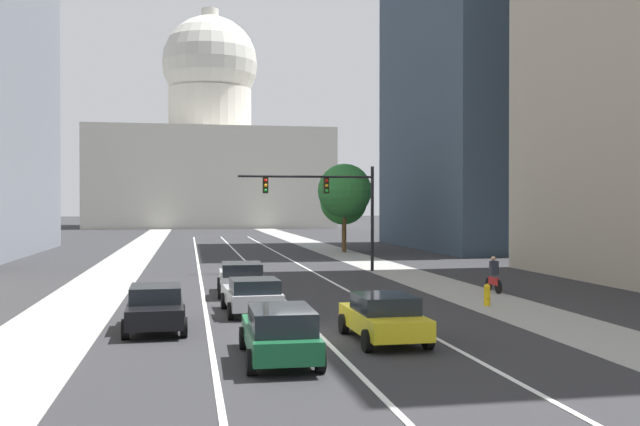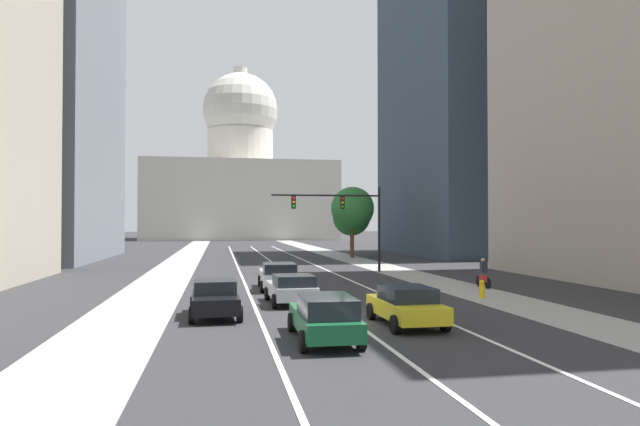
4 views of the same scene
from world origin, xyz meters
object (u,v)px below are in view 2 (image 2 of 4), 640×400
Objects in this scene: car_white at (61,309)px; cyclist at (410,330)px; car_crimson at (172,364)px; traffic_signal_mast at (330,184)px; fire_hydrant at (373,392)px; street_tree_near_right at (442,169)px; car_gray at (246,297)px; capitol_building at (398,98)px; car_orange at (313,316)px; street_tree_far_right at (450,164)px.

car_white is 2.73× the size of cyclist.
car_crimson is 16.99m from traffic_signal_mast.
street_tree_near_right reaches higher than fire_hydrant.
traffic_signal_mast is 5.17× the size of cyclist.
car_crimson is (-0.00, -8.40, 0.01)m from car_gray.
traffic_signal_mast reaches higher than car_white.
car_orange is at bearing -87.70° from capitol_building.
street_tree_near_right is at bearing 102.59° from street_tree_far_right.
capitol_building is 7.83× the size of street_tree_far_right.
car_white is 0.72× the size of street_tree_far_right.
car_crimson is 8.30m from car_white.
capitol_building is at bearing -1.19° from car_white.
car_white is (-9.56, -0.53, -0.03)m from car_orange.
car_orange is at bearing -101.38° from street_tree_far_right.
capitol_building is at bearing 95.84° from street_tree_far_right.
street_tree_far_right is 1.04× the size of street_tree_near_right.
capitol_building is at bearing 3.38° from cyclist.
car_gray is 4.08m from car_orange.
car_gray is at bearing -107.08° from street_tree_near_right.
car_crimson is 1.06× the size of car_orange.
cyclist is at bearing -92.63° from car_white.
car_gray is at bearing -105.47° from traffic_signal_mast.
car_gray is at bearing 53.21° from car_orange.
car_gray is 2.60× the size of cyclist.
car_white is at bearing 95.25° from car_orange.
street_tree_far_right is (9.66, -94.53, -5.77)m from capitol_building.
street_tree_far_right reaches higher than car_white.
capitol_building is 116.66m from car_gray.
street_tree_far_right is at bearing 86.13° from fire_hydrant.
cyclist reaches higher than car_orange.
car_gray is 1.04× the size of car_orange.
car_crimson reaches higher than car_gray.
cyclist is at bearing -109.01° from car_orange.
car_gray is at bearing -63.03° from car_white.
traffic_signal_mast reaches higher than car_orange.
car_crimson is 2.65× the size of cyclist.
car_white is at bearing -116.80° from street_tree_near_right.
capitol_building is 125.75m from fire_hydrant.
cyclist is at bearing 80.97° from fire_hydrant.
traffic_signal_mast reaches higher than car_crimson.
fire_hydrant is at bearing -92.55° from street_tree_near_right.
street_tree_far_right reaches higher than traffic_signal_mast.
car_orange is 3.86m from cyclist.
car_orange is (3.18, 5.84, 0.04)m from car_crimson.
traffic_signal_mast is at bearing -36.67° from car_white.
street_tree_near_right is (1.48, 33.22, 3.75)m from fire_hydrant.
capitol_building is 125.03m from car_crimson.
capitol_building is at bearing 95.64° from street_tree_near_right.
street_tree_far_right is at bearing -9.31° from car_orange.
car_white is at bearing -127.78° from traffic_signal_mast.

